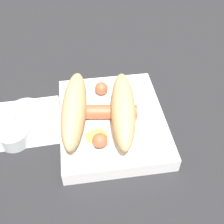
# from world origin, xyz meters

# --- Properties ---
(ground_plane) EXTENTS (3.00, 3.00, 0.00)m
(ground_plane) POSITION_xyz_m (0.00, 0.00, 0.00)
(ground_plane) COLOR #232326
(food_tray) EXTENTS (0.23, 0.19, 0.03)m
(food_tray) POSITION_xyz_m (0.00, 0.00, 0.01)
(food_tray) COLOR white
(food_tray) RESTS_ON ground_plane
(bread_roll) EXTENTS (0.20, 0.15, 0.06)m
(bread_roll) POSITION_xyz_m (-0.01, 0.02, 0.06)
(bread_roll) COLOR tan
(bread_roll) RESTS_ON food_tray
(sausage) EXTENTS (0.16, 0.14, 0.03)m
(sausage) POSITION_xyz_m (-0.00, 0.02, 0.04)
(sausage) COLOR #9E5638
(sausage) RESTS_ON food_tray
(pickled_veggies) EXTENTS (0.06, 0.04, 0.01)m
(pickled_veggies) POSITION_xyz_m (-0.06, 0.03, 0.03)
(pickled_veggies) COLOR orange
(pickled_veggies) RESTS_ON food_tray
(napkin) EXTENTS (0.14, 0.14, 0.00)m
(napkin) POSITION_xyz_m (0.03, 0.17, 0.00)
(napkin) COLOR white
(napkin) RESTS_ON ground_plane
(condiment_cup_near) EXTENTS (0.05, 0.05, 0.03)m
(condiment_cup_near) POSITION_xyz_m (0.05, 0.16, 0.01)
(condiment_cup_near) COLOR silver
(condiment_cup_near) RESTS_ON ground_plane
(condiment_cup_far) EXTENTS (0.05, 0.05, 0.03)m
(condiment_cup_far) POSITION_xyz_m (-0.01, 0.18, 0.01)
(condiment_cup_far) COLOR silver
(condiment_cup_far) RESTS_ON ground_plane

